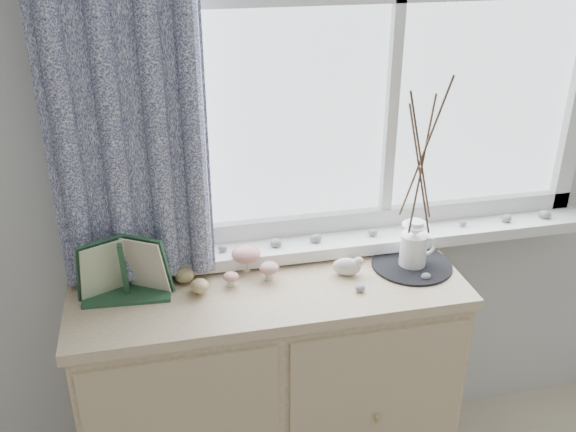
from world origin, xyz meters
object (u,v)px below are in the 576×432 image
at_px(toadstool_cluster, 250,260).
at_px(twig_pitcher, 422,157).
at_px(botanical_book, 124,272).
at_px(sideboard, 270,394).

relative_size(toadstool_cluster, twig_pitcher, 0.27).
relative_size(botanical_book, twig_pitcher, 0.45).
xyz_separation_m(sideboard, toadstool_cluster, (-0.04, 0.08, 0.47)).
bearing_deg(botanical_book, toadstool_cluster, 15.92).
distance_m(toadstool_cluster, twig_pitcher, 0.61).
xyz_separation_m(sideboard, twig_pitcher, (0.47, 0.01, 0.79)).
bearing_deg(botanical_book, sideboard, 4.13).
bearing_deg(sideboard, toadstool_cluster, 119.92).
xyz_separation_m(toadstool_cluster, twig_pitcher, (0.52, -0.06, 0.32)).
bearing_deg(sideboard, twig_pitcher, 1.63).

